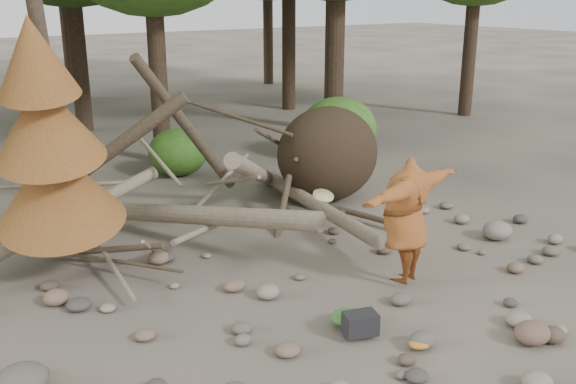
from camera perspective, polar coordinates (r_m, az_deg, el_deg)
ground at (r=9.00m, az=6.84°, el=-10.67°), size 120.00×120.00×0.00m
deadfall_pile at (r=12.95m, az=1.66°, el=2.82°), size 8.55×5.24×3.30m
dead_conifer at (r=9.80m, az=-20.41°, el=3.92°), size 2.06×2.16×4.35m
bush_mid at (r=15.47m, az=-9.76°, el=3.52°), size 1.40×1.40×1.12m
bush_right at (r=16.88m, az=4.50°, el=5.71°), size 2.00×2.00×1.60m
frisbee_thrower at (r=9.49m, az=10.43°, el=-2.47°), size 3.35×1.35×1.91m
backpack at (r=8.36m, az=6.44°, el=-11.89°), size 0.48×0.39×0.28m
cloth_green at (r=8.62m, az=5.29°, el=-11.29°), size 0.46×0.38×0.17m
cloth_orange at (r=8.24m, az=11.61°, el=-13.33°), size 0.29×0.24×0.11m
boulder_front_right at (r=8.75m, az=20.90°, el=-11.61°), size 0.47×0.42×0.28m
boulder_mid_right at (r=11.97m, az=18.11°, el=-3.27°), size 0.54×0.49×0.32m
boulder_mid_left at (r=7.83m, az=-22.63°, el=-15.19°), size 0.58×0.53×0.35m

